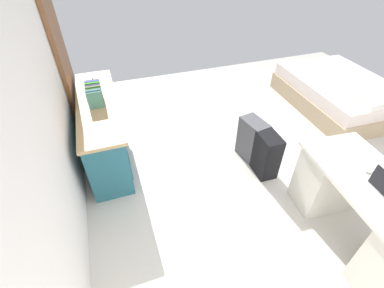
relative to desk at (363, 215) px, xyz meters
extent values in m
plane|color=beige|center=(1.15, -0.08, -0.39)|extent=(6.20, 6.20, 0.00)
cube|color=white|center=(1.15, 2.52, 0.88)|extent=(4.38, 0.10, 2.55)
cube|color=brown|center=(2.79, 2.44, 0.63)|extent=(0.88, 0.05, 2.04)
cube|color=silver|center=(0.00, 0.00, 0.34)|extent=(1.50, 0.79, 0.04)
cube|color=beige|center=(0.49, -0.05, -0.03)|extent=(0.45, 0.63, 0.71)
cube|color=#235B6B|center=(2.14, 2.14, -0.02)|extent=(1.76, 0.44, 0.74)
cube|color=tan|center=(2.14, 2.14, 0.37)|extent=(1.80, 0.48, 0.04)
cube|color=#1E4E5B|center=(1.75, 1.91, -0.19)|extent=(0.67, 0.01, 0.26)
cube|color=#1E4E5B|center=(2.54, 1.91, -0.19)|extent=(0.67, 0.01, 0.26)
cube|color=tan|center=(2.12, -1.67, -0.25)|extent=(1.95, 1.46, 0.28)
cube|color=silver|center=(2.12, -1.67, -0.01)|extent=(1.88, 1.40, 0.20)
cube|color=white|center=(1.45, -1.65, 0.14)|extent=(0.50, 0.70, 0.10)
cube|color=black|center=(1.12, 0.33, -0.11)|extent=(0.37, 0.23, 0.56)
cube|color=#4C4C51|center=(1.42, 0.35, -0.11)|extent=(0.39, 0.28, 0.57)
ellipsoid|color=white|center=(0.19, -0.07, 0.37)|extent=(0.07, 0.11, 0.03)
cube|color=#4A8270|center=(2.00, 2.14, 0.49)|extent=(0.02, 0.17, 0.21)
cube|color=#37687F|center=(2.04, 2.14, 0.49)|extent=(0.03, 0.17, 0.21)
cube|color=#31621C|center=(2.08, 2.14, 0.49)|extent=(0.03, 0.17, 0.21)
cube|color=#4A7942|center=(2.12, 2.14, 0.50)|extent=(0.03, 0.17, 0.22)
cube|color=#471E63|center=(2.16, 2.14, 0.50)|extent=(0.03, 0.17, 0.22)
cube|color=green|center=(2.20, 2.14, 0.50)|extent=(0.03, 0.17, 0.23)
cube|color=#BA5B5E|center=(2.24, 2.14, 0.48)|extent=(0.04, 0.17, 0.19)
cube|color=#414CAB|center=(2.28, 2.14, 0.49)|extent=(0.04, 0.17, 0.22)
cube|color=#43375E|center=(2.32, 2.14, 0.49)|extent=(0.02, 0.17, 0.21)
cone|color=gold|center=(2.62, 2.14, 0.44)|extent=(0.08, 0.08, 0.11)
camera|label=1|loc=(-0.90, 1.96, 2.06)|focal=25.19mm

